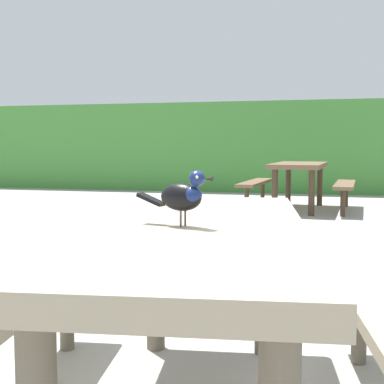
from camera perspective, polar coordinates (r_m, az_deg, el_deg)
name	(u,v)px	position (r m, az deg, el deg)	size (l,w,h in m)	color
hedge_wall	(303,147)	(12.21, 12.03, 4.83)	(28.00, 2.08, 1.97)	#428438
picnic_table_foreground	(192,274)	(1.83, 0.05, -9.02)	(1.88, 1.90, 0.74)	gray
bird_grackle	(184,195)	(1.68, -0.91, -0.35)	(0.28, 0.12, 0.18)	black
picnic_table_mid_left	(299,175)	(8.39, 11.65, 1.87)	(1.81, 1.86, 0.74)	brown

